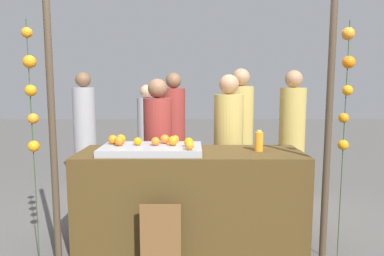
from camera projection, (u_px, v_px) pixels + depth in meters
ground_plane at (192, 243)px, 3.36m from camera, size 24.00×24.00×0.00m
stall_counter at (192, 198)px, 3.31m from camera, size 2.07×0.70×0.90m
orange_tray at (153, 149)px, 3.20m from camera, size 0.91×0.52×0.06m
orange_0 at (166, 139)px, 3.32m from camera, size 0.09×0.09×0.09m
orange_1 at (122, 139)px, 3.32m from camera, size 0.09×0.09×0.09m
orange_2 at (190, 142)px, 3.14m from camera, size 0.08×0.08×0.08m
orange_3 at (191, 146)px, 2.99m from camera, size 0.08×0.08×0.08m
orange_4 at (114, 140)px, 3.29m from camera, size 0.09×0.09×0.09m
orange_5 at (157, 141)px, 3.22m from camera, size 0.08×0.08×0.08m
orange_6 at (139, 141)px, 3.22m from camera, size 0.07×0.07×0.07m
orange_7 at (177, 139)px, 3.37m from camera, size 0.07×0.07×0.07m
orange_8 at (121, 141)px, 3.20m from camera, size 0.09×0.09×0.09m
orange_9 at (174, 141)px, 3.21m from camera, size 0.09×0.09×0.09m
juice_bottle at (260, 141)px, 3.26m from camera, size 0.08×0.08×0.20m
chalkboard_sign at (162, 238)px, 2.85m from camera, size 0.33×0.03×0.57m
vendor_left at (160, 154)px, 3.93m from camera, size 0.32×0.32×1.58m
vendor_right at (229, 152)px, 3.95m from camera, size 0.33×0.33×1.62m
crowd_person_0 at (293, 139)px, 4.69m from camera, size 0.34×0.34×1.70m
crowd_person_1 at (87, 132)px, 5.41m from camera, size 0.34×0.34×1.70m
crowd_person_2 at (241, 138)px, 4.70m from camera, size 0.35×0.35×1.72m
crowd_person_3 at (175, 134)px, 5.17m from camera, size 0.34×0.34×1.68m
crowd_person_4 at (149, 136)px, 5.52m from camera, size 0.30×0.30×1.51m
canopy_post_left at (54, 134)px, 2.84m from camera, size 0.06×0.06×2.23m
canopy_post_right at (330, 134)px, 2.83m from camera, size 0.06×0.06×2.23m
garland_strand_left at (33, 92)px, 2.75m from camera, size 0.10×0.11×2.01m
garland_strand_right at (348, 83)px, 2.79m from camera, size 0.11×0.11×2.01m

